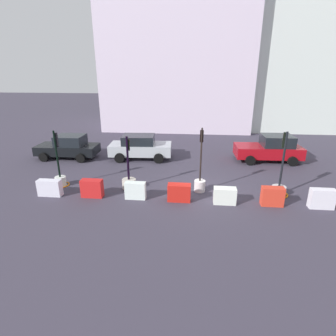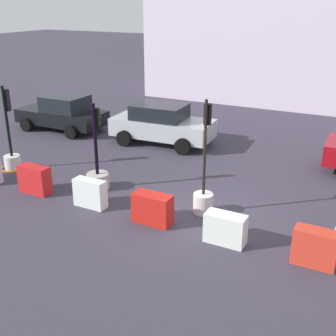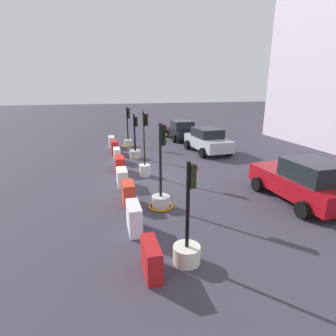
{
  "view_description": "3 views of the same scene",
  "coord_description": "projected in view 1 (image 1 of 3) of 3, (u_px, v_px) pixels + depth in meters",
  "views": [
    {
      "loc": [
        -0.48,
        -12.64,
        5.82
      ],
      "look_at": [
        -1.73,
        0.42,
        1.07
      ],
      "focal_mm": 29.0,
      "sensor_mm": 36.0,
      "label": 1
    },
    {
      "loc": [
        4.07,
        -10.11,
        5.65
      ],
      "look_at": [
        -0.95,
        -0.4,
        1.37
      ],
      "focal_mm": 46.05,
      "sensor_mm": 36.0,
      "label": 2
    },
    {
      "loc": [
        12.96,
        -2.13,
        4.41
      ],
      "look_at": [
        2.6,
        0.59,
        1.16
      ],
      "focal_mm": 29.01,
      "sensor_mm": 36.0,
      "label": 3
    }
  ],
  "objects": [
    {
      "name": "building_main_facade",
      "position": [
        178.0,
        56.0,
        27.61
      ],
      "size": [
        15.07,
        8.41,
        14.26
      ],
      "color": "silver",
      "rests_on": "ground_plane"
    },
    {
      "name": "construction_barrier_3",
      "position": [
        179.0,
        193.0,
        12.7
      ],
      "size": [
        1.07,
        0.48,
        0.83
      ],
      "color": "red",
      "rests_on": "ground_plane"
    },
    {
      "name": "traffic_light_3",
      "position": [
        279.0,
        185.0,
        13.27
      ],
      "size": [
        0.94,
        0.94,
        3.18
      ],
      "color": "beige",
      "rests_on": "ground_plane"
    },
    {
      "name": "construction_barrier_2",
      "position": [
        135.0,
        190.0,
        12.91
      ],
      "size": [
        0.98,
        0.38,
        0.83
      ],
      "color": "white",
      "rests_on": "ground_plane"
    },
    {
      "name": "construction_barrier_4",
      "position": [
        225.0,
        196.0,
        12.45
      ],
      "size": [
        1.02,
        0.46,
        0.77
      ],
      "color": "white",
      "rests_on": "ground_plane"
    },
    {
      "name": "car_black_sedan",
      "position": [
        69.0,
        147.0,
        18.87
      ],
      "size": [
        4.16,
        2.18,
        1.61
      ],
      "color": "black",
      "rests_on": "ground_plane"
    },
    {
      "name": "traffic_light_2",
      "position": [
        200.0,
        179.0,
        13.65
      ],
      "size": [
        0.56,
        0.56,
        3.26
      ],
      "color": "silver",
      "rests_on": "ground_plane"
    },
    {
      "name": "ground_plane",
      "position": [
        201.0,
        192.0,
        13.77
      ],
      "size": [
        120.0,
        120.0,
        0.0
      ],
      "primitive_type": "plane",
      "color": "#3A3544"
    },
    {
      "name": "construction_barrier_1",
      "position": [
        92.0,
        188.0,
        13.1
      ],
      "size": [
        1.03,
        0.44,
        0.88
      ],
      "color": "red",
      "rests_on": "ground_plane"
    },
    {
      "name": "car_red_compact",
      "position": [
        270.0,
        149.0,
        18.21
      ],
      "size": [
        4.36,
        2.35,
        1.76
      ],
      "color": "#A00D15",
      "rests_on": "ground_plane"
    },
    {
      "name": "car_silver_hatchback",
      "position": [
        140.0,
        147.0,
        18.7
      ],
      "size": [
        4.3,
        2.37,
        1.64
      ],
      "color": "#B1B9BE",
      "rests_on": "ground_plane"
    },
    {
      "name": "traffic_light_0",
      "position": [
        60.0,
        176.0,
        14.36
      ],
      "size": [
        0.87,
        0.87,
        2.98
      ],
      "color": "silver",
      "rests_on": "ground_plane"
    },
    {
      "name": "traffic_light_1",
      "position": [
        129.0,
        179.0,
        14.06
      ],
      "size": [
        0.71,
        0.71,
        2.77
      ],
      "color": "#BBB2A4",
      "rests_on": "ground_plane"
    },
    {
      "name": "construction_barrier_5",
      "position": [
        272.0,
        196.0,
        12.27
      ],
      "size": [
        0.98,
        0.44,
        0.87
      ],
      "color": "red",
      "rests_on": "ground_plane"
    },
    {
      "name": "building_corner_block",
      "position": [
        326.0,
        41.0,
        25.92
      ],
      "size": [
        14.86,
        6.52,
        16.77
      ],
      "color": "silver",
      "rests_on": "ground_plane"
    },
    {
      "name": "construction_barrier_6",
      "position": [
        322.0,
        199.0,
        12.01
      ],
      "size": [
        1.05,
        0.4,
        0.91
      ],
      "color": "silver",
      "rests_on": "ground_plane"
    },
    {
      "name": "construction_barrier_0",
      "position": [
        50.0,
        188.0,
        13.23
      ],
      "size": [
        1.14,
        0.4,
        0.81
      ],
      "color": "silver",
      "rests_on": "ground_plane"
    }
  ]
}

